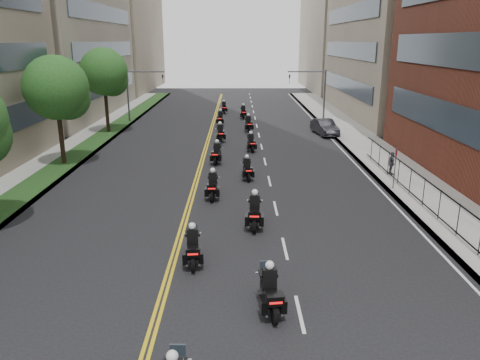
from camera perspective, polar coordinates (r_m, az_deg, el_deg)
The scene contains 23 objects.
sidewalk_right at distance 36.09m, azimuth 17.16°, elevation 2.31°, with size 4.00×90.00×0.15m, color gray.
sidewalk_left at distance 36.85m, azimuth -21.27°, elevation 2.20°, with size 4.00×90.00×0.15m, color gray.
grass_strip at distance 36.55m, azimuth -20.12°, elevation 2.36°, with size 2.00×90.00×0.04m, color #153B16.
building_right_far at distance 88.83m, azimuth 13.67°, elevation 19.09°, with size 15.00×28.00×26.00m, color gray.
building_left_far at distance 89.52m, azimuth -16.23°, elevation 18.89°, with size 16.00×28.00×26.00m, color gray.
iron_fence at distance 23.87m, azimuth 24.06°, elevation -3.57°, with size 0.05×28.00×1.50m.
street_trees at distance 29.80m, azimuth -24.82°, elevation 8.54°, with size 4.40×38.40×7.98m.
traffic_signal_right at distance 51.28m, azimuth 9.23°, elevation 11.01°, with size 4.09×0.20×5.60m.
traffic_signal_left at distance 51.71m, azimuth -12.51°, elevation 10.88°, with size 4.09×0.20×5.60m.
motorcycle_1 at distance 15.71m, azimuth 3.69°, elevation -13.49°, with size 0.69×2.35×1.73m.
motorcycle_2 at distance 18.81m, azimuth -5.78°, elevation -8.25°, with size 0.63×2.30×1.70m.
motorcycle_3 at distance 22.24m, azimuth 1.79°, elevation -3.99°, with size 0.60×2.49×1.84m.
motorcycle_4 at distance 26.30m, azimuth -3.34°, elevation -0.80°, with size 0.54×2.35×1.74m.
motorcycle_5 at distance 29.90m, azimuth 0.88°, elevation 1.27°, with size 0.61×2.16×1.59m.
motorcycle_6 at distance 33.87m, azimuth -2.84°, elevation 3.19°, with size 0.65×2.34×1.72m.
motorcycle_7 at distance 37.63m, azimuth 1.35°, elevation 4.50°, with size 0.64×2.17×1.61m.
motorcycle_8 at distance 41.31m, azimuth -2.41°, elevation 5.66°, with size 0.70×2.36×1.74m.
motorcycle_9 at distance 45.88m, azimuth 1.03°, elevation 6.79°, with size 0.69×2.38×1.76m.
motorcycle_10 at distance 49.44m, azimuth -2.41°, elevation 7.48°, with size 0.55×2.33×1.72m.
motorcycle_11 at distance 53.63m, azimuth 0.41°, elevation 8.21°, with size 0.60×2.32×1.71m.
motorcycle_12 at distance 57.61m, azimuth -1.97°, elevation 8.76°, with size 0.62×2.23×1.64m.
parked_sedan at distance 45.01m, azimuth 10.28°, elevation 6.37°, with size 1.53×4.39×1.45m, color black.
pedestrian_c at distance 31.92m, azimuth 18.01°, elevation 1.96°, with size 0.89×0.37×1.52m, color #45444C.
Camera 1 is at (1.17, -8.36, 8.57)m, focal length 35.00 mm.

